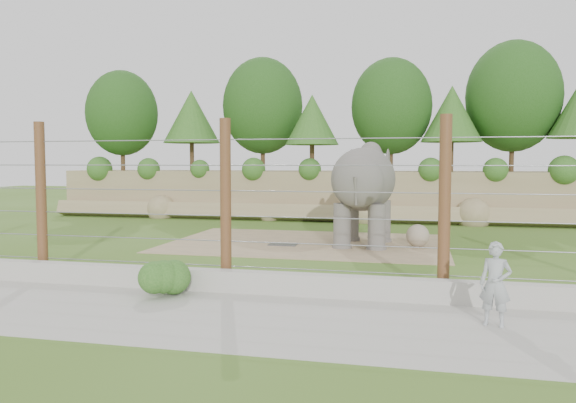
% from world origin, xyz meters
% --- Properties ---
extents(ground, '(90.00, 90.00, 0.00)m').
position_xyz_m(ground, '(0.00, 0.00, 0.00)').
color(ground, '#40661A').
rests_on(ground, ground).
extents(back_embankment, '(30.00, 5.52, 8.77)m').
position_xyz_m(back_embankment, '(0.59, 12.68, 3.97)').
color(back_embankment, '#907C56').
rests_on(back_embankment, ground).
extents(dirt_patch, '(10.00, 7.00, 0.02)m').
position_xyz_m(dirt_patch, '(0.50, 3.00, 0.01)').
color(dirt_patch, '#927C5D').
rests_on(dirt_patch, ground).
extents(drain_grate, '(1.00, 0.60, 0.03)m').
position_xyz_m(drain_grate, '(-0.25, 2.29, 0.04)').
color(drain_grate, '#262628').
rests_on(drain_grate, dirt_patch).
extents(elephant, '(2.11, 4.59, 3.66)m').
position_xyz_m(elephant, '(2.53, 3.03, 1.83)').
color(elephant, '#56514C').
rests_on(elephant, ground).
extents(stone_ball, '(0.80, 0.80, 0.80)m').
position_xyz_m(stone_ball, '(4.44, 2.82, 0.42)').
color(stone_ball, gray).
rests_on(stone_ball, dirt_patch).
extents(retaining_wall, '(26.00, 0.35, 0.50)m').
position_xyz_m(retaining_wall, '(0.00, -5.00, 0.25)').
color(retaining_wall, '#B4B0A7').
rests_on(retaining_wall, ground).
extents(walkway, '(26.00, 4.00, 0.01)m').
position_xyz_m(walkway, '(0.00, -7.00, 0.01)').
color(walkway, '#B4B0A7').
rests_on(walkway, ground).
extents(barrier_fence, '(20.26, 0.26, 4.00)m').
position_xyz_m(barrier_fence, '(0.00, -4.50, 2.00)').
color(barrier_fence, brown).
rests_on(barrier_fence, ground).
extents(walkway_shrub, '(0.80, 0.80, 0.80)m').
position_xyz_m(walkway_shrub, '(-1.00, -5.80, 0.41)').
color(walkway_shrub, '#295C1C').
rests_on(walkway_shrub, walkway).
extents(zookeeper, '(0.64, 0.52, 1.53)m').
position_xyz_m(zookeeper, '(5.82, -6.49, 0.78)').
color(zookeeper, silver).
rests_on(zookeeper, walkway).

